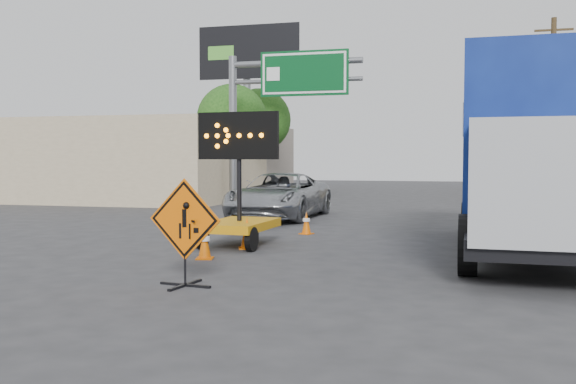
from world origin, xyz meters
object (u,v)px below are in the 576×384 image
at_px(construction_sign, 185,230).
at_px(box_truck, 530,166).
at_px(arrow_board, 239,217).
at_px(pickup_truck, 279,196).

height_order(construction_sign, box_truck, box_truck).
bearing_deg(arrow_board, box_truck, 7.02).
relative_size(construction_sign, pickup_truck, 0.31).
relative_size(pickup_truck, box_truck, 0.63).
bearing_deg(construction_sign, box_truck, 50.47).
relative_size(construction_sign, box_truck, 0.20).
height_order(pickup_truck, box_truck, box_truck).
height_order(construction_sign, arrow_board, arrow_board).
bearing_deg(arrow_board, construction_sign, -78.13).
bearing_deg(pickup_truck, arrow_board, -80.61).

